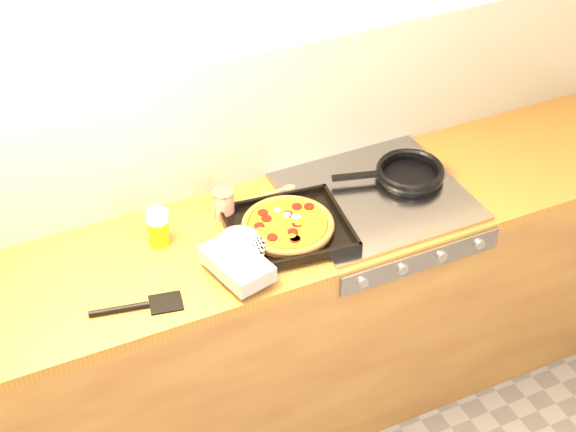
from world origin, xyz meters
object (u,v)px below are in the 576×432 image
frying_pan (408,173)px  pizza_on_tray (273,235)px  juice_glass (158,227)px  tomato_can (223,204)px

frying_pan → pizza_on_tray: bearing=-168.4°
pizza_on_tray → juice_glass: bearing=152.9°
frying_pan → tomato_can: tomato_can is taller
frying_pan → tomato_can: (-0.68, 0.09, 0.02)m
pizza_on_tray → frying_pan: bearing=11.6°
pizza_on_tray → tomato_can: (-0.09, 0.21, 0.01)m
frying_pan → juice_glass: size_ratio=3.46×
juice_glass → tomato_can: bearing=8.7°
pizza_on_tray → tomato_can: 0.23m
pizza_on_tray → frying_pan: size_ratio=1.26×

